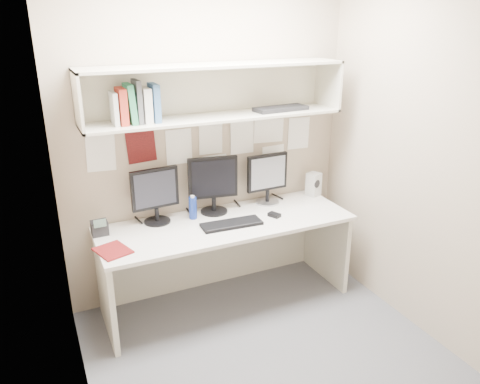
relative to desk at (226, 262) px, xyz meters
name	(u,v)px	position (x,y,z in m)	size (l,w,h in m)	color
floor	(262,346)	(0.00, -0.65, -0.37)	(2.40, 2.00, 0.01)	#4D4D52
wall_back	(208,141)	(0.00, 0.35, 0.93)	(2.40, 0.02, 2.60)	gray
wall_front	(370,242)	(0.00, -1.65, 0.93)	(2.40, 0.02, 2.60)	gray
wall_left	(64,207)	(-1.20, -0.65, 0.93)	(0.02, 2.00, 2.60)	gray
wall_right	(412,155)	(1.20, -0.65, 0.93)	(0.02, 2.00, 2.60)	gray
desk	(226,262)	(0.00, 0.00, 0.00)	(2.00, 0.70, 0.73)	beige
overhead_hutch	(214,91)	(0.00, 0.21, 1.35)	(2.00, 0.38, 0.40)	beige
pinned_papers	(209,147)	(0.00, 0.34, 0.88)	(1.92, 0.01, 0.48)	white
monitor_left	(155,193)	(-0.50, 0.22, 0.60)	(0.38, 0.21, 0.44)	black
monitor_center	(213,183)	(-0.02, 0.22, 0.62)	(0.40, 0.22, 0.47)	black
monitor_right	(267,176)	(0.48, 0.22, 0.60)	(0.37, 0.20, 0.43)	#A5A5AA
keyboard	(232,224)	(0.01, -0.09, 0.38)	(0.47, 0.17, 0.02)	black
mouse	(274,215)	(0.39, -0.08, 0.38)	(0.06, 0.10, 0.03)	black
speaker	(314,184)	(0.94, 0.20, 0.47)	(0.13, 0.14, 0.21)	#B4B5B0
blue_bottle	(193,208)	(-0.22, 0.16, 0.46)	(0.06, 0.06, 0.20)	navy
maroon_notebook	(113,251)	(-0.91, -0.14, 0.37)	(0.20, 0.24, 0.01)	#611011
desk_phone	(100,228)	(-0.94, 0.17, 0.42)	(0.12, 0.11, 0.14)	black
book_stack	(136,104)	(-0.61, 0.15, 1.30)	(0.32, 0.18, 0.30)	beige
hutch_tray	(281,109)	(0.54, 0.13, 1.19)	(0.44, 0.17, 0.03)	black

